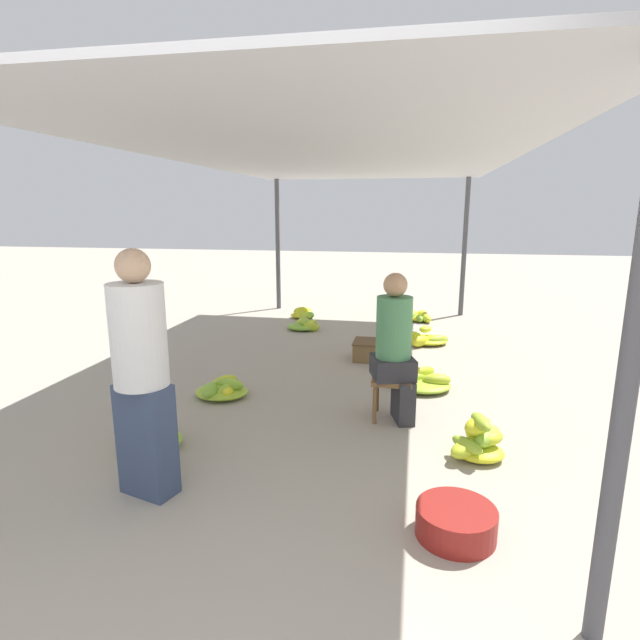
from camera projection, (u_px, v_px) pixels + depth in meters
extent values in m
plane|color=#A39989|center=(204.00, 635.00, 2.13)|extent=(40.00, 40.00, 0.00)
cylinder|color=#4C4C51|center=(628.00, 379.00, 1.87)|extent=(0.08, 0.08, 2.31)
cylinder|color=#4C4C51|center=(278.00, 245.00, 8.98)|extent=(0.08, 0.08, 2.31)
cylinder|color=#4C4C51|center=(464.00, 248.00, 8.38)|extent=(0.08, 0.08, 2.31)
cube|color=#B2B2B7|center=(339.00, 156.00, 5.17)|extent=(3.65, 7.19, 0.04)
cube|color=#384766|center=(147.00, 440.00, 3.14)|extent=(0.39, 0.28, 0.73)
cylinder|color=white|center=(138.00, 335.00, 2.99)|extent=(0.41, 0.41, 0.63)
sphere|color=tan|center=(133.00, 266.00, 2.90)|extent=(0.21, 0.21, 0.21)
cube|color=brown|center=(392.00, 379.00, 4.28)|extent=(0.34, 0.34, 0.04)
cylinder|color=brown|center=(375.00, 405.00, 4.21)|extent=(0.04, 0.04, 0.33)
cylinder|color=brown|center=(407.00, 407.00, 4.16)|extent=(0.04, 0.04, 0.33)
cylinder|color=brown|center=(377.00, 393.00, 4.48)|extent=(0.04, 0.04, 0.33)
cylinder|color=brown|center=(408.00, 395.00, 4.43)|extent=(0.04, 0.04, 0.33)
cube|color=#2D2D33|center=(403.00, 400.00, 4.27)|extent=(0.22, 0.33, 0.37)
cube|color=#2D2D33|center=(393.00, 367.00, 4.26)|extent=(0.42, 0.42, 0.18)
cylinder|color=#4C8C59|center=(394.00, 327.00, 4.18)|extent=(0.37, 0.37, 0.52)
sphere|color=tan|center=(395.00, 285.00, 4.10)|extent=(0.20, 0.20, 0.20)
cylinder|color=maroon|center=(456.00, 522.00, 2.76)|extent=(0.44, 0.44, 0.17)
ellipsoid|color=#A7C72E|center=(144.00, 424.00, 3.81)|extent=(0.28, 0.22, 0.09)
ellipsoid|color=#78B437|center=(160.00, 423.00, 3.95)|extent=(0.28, 0.21, 0.13)
ellipsoid|color=#9AC231|center=(157.00, 428.00, 3.76)|extent=(0.31, 0.34, 0.14)
ellipsoid|color=#78B437|center=(141.00, 425.00, 3.81)|extent=(0.33, 0.23, 0.12)
ellipsoid|color=yellow|center=(148.00, 449.00, 3.68)|extent=(0.34, 0.13, 0.10)
ellipsoid|color=#9CC330|center=(135.00, 445.00, 3.67)|extent=(0.23, 0.15, 0.11)
ellipsoid|color=yellow|center=(143.00, 432.00, 3.80)|extent=(0.15, 0.29, 0.13)
ellipsoid|color=#88BB34|center=(152.00, 440.00, 3.83)|extent=(0.46, 0.40, 0.10)
ellipsoid|color=#82B835|center=(210.00, 391.00, 4.77)|extent=(0.23, 0.33, 0.14)
ellipsoid|color=#C8D428|center=(224.00, 382.00, 5.06)|extent=(0.26, 0.32, 0.14)
ellipsoid|color=#8CBC33|center=(230.00, 384.00, 4.82)|extent=(0.31, 0.14, 0.12)
ellipsoid|color=#95C031|center=(229.00, 390.00, 4.81)|extent=(0.26, 0.33, 0.15)
ellipsoid|color=#A3C62F|center=(215.00, 389.00, 4.82)|extent=(0.32, 0.21, 0.09)
ellipsoid|color=yellow|center=(227.00, 390.00, 4.80)|extent=(0.23, 0.31, 0.10)
ellipsoid|color=#9CC330|center=(222.00, 392.00, 4.85)|extent=(0.51, 0.45, 0.10)
ellipsoid|color=#ACC92D|center=(302.00, 316.00, 8.26)|extent=(0.24, 0.26, 0.10)
ellipsoid|color=#75B337|center=(310.00, 314.00, 8.36)|extent=(0.26, 0.33, 0.11)
ellipsoid|color=#A5C62F|center=(306.00, 316.00, 8.26)|extent=(0.23, 0.20, 0.09)
ellipsoid|color=#CDD627|center=(305.00, 312.00, 8.42)|extent=(0.31, 0.21, 0.10)
ellipsoid|color=#C6D329|center=(302.00, 314.00, 8.36)|extent=(0.35, 0.32, 0.14)
ellipsoid|color=yellow|center=(302.00, 311.00, 8.37)|extent=(0.33, 0.26, 0.14)
ellipsoid|color=yellow|center=(302.00, 315.00, 8.38)|extent=(0.39, 0.34, 0.10)
ellipsoid|color=#AECA2D|center=(311.00, 327.00, 7.44)|extent=(0.26, 0.12, 0.14)
ellipsoid|color=#AECA2D|center=(309.00, 323.00, 7.60)|extent=(0.28, 0.29, 0.10)
ellipsoid|color=#C8D428|center=(303.00, 323.00, 7.72)|extent=(0.28, 0.28, 0.15)
ellipsoid|color=#BDD02A|center=(309.00, 324.00, 7.60)|extent=(0.22, 0.27, 0.11)
ellipsoid|color=#94C032|center=(304.00, 321.00, 7.55)|extent=(0.14, 0.28, 0.11)
ellipsoid|color=#7BB636|center=(303.00, 326.00, 7.56)|extent=(0.48, 0.42, 0.10)
ellipsoid|color=#87BA34|center=(411.00, 317.00, 8.13)|extent=(0.25, 0.30, 0.15)
ellipsoid|color=#82B835|center=(419.00, 318.00, 8.05)|extent=(0.17, 0.28, 0.11)
ellipsoid|color=#C2D229|center=(426.00, 318.00, 8.04)|extent=(0.21, 0.30, 0.13)
ellipsoid|color=yellow|center=(414.00, 315.00, 8.27)|extent=(0.25, 0.27, 0.15)
ellipsoid|color=yellow|center=(423.00, 313.00, 8.22)|extent=(0.17, 0.32, 0.10)
ellipsoid|color=yellow|center=(418.00, 318.00, 8.16)|extent=(0.41, 0.36, 0.10)
ellipsoid|color=#BCCF2B|center=(466.00, 449.00, 3.61)|extent=(0.31, 0.33, 0.13)
ellipsoid|color=#BED02A|center=(492.00, 438.00, 3.63)|extent=(0.23, 0.24, 0.09)
ellipsoid|color=yellow|center=(478.00, 426.00, 3.64)|extent=(0.27, 0.29, 0.14)
ellipsoid|color=yellow|center=(476.00, 434.00, 3.72)|extent=(0.17, 0.28, 0.10)
ellipsoid|color=#A0C430|center=(481.00, 422.00, 3.59)|extent=(0.17, 0.30, 0.09)
ellipsoid|color=#98C131|center=(467.00, 445.00, 3.59)|extent=(0.26, 0.28, 0.09)
ellipsoid|color=#8CBC33|center=(487.00, 436.00, 3.67)|extent=(0.30, 0.37, 0.13)
ellipsoid|color=yellow|center=(479.00, 452.00, 3.64)|extent=(0.36, 0.32, 0.10)
ellipsoid|color=#79B536|center=(404.00, 383.00, 5.07)|extent=(0.22, 0.35, 0.10)
ellipsoid|color=#C4D329|center=(423.00, 372.00, 5.13)|extent=(0.30, 0.28, 0.12)
ellipsoid|color=#93BF32|center=(413.00, 382.00, 5.07)|extent=(0.21, 0.34, 0.13)
ellipsoid|color=#ABC92D|center=(417.00, 377.00, 5.09)|extent=(0.27, 0.27, 0.11)
ellipsoid|color=#B4CC2C|center=(437.00, 380.00, 5.01)|extent=(0.31, 0.21, 0.13)
ellipsoid|color=#9DC330|center=(421.00, 384.00, 5.06)|extent=(0.60, 0.52, 0.10)
ellipsoid|color=#AECA2D|center=(438.00, 340.00, 6.68)|extent=(0.35, 0.31, 0.14)
ellipsoid|color=yellow|center=(432.00, 338.00, 6.79)|extent=(0.15, 0.25, 0.10)
ellipsoid|color=#C6D429|center=(425.00, 329.00, 6.80)|extent=(0.23, 0.25, 0.09)
ellipsoid|color=#C3D229|center=(412.00, 336.00, 6.85)|extent=(0.28, 0.22, 0.12)
ellipsoid|color=yellow|center=(420.00, 341.00, 6.60)|extent=(0.32, 0.35, 0.14)
ellipsoid|color=yellow|center=(427.00, 340.00, 6.78)|extent=(0.55, 0.48, 0.10)
cube|color=brown|center=(370.00, 351.00, 6.05)|extent=(0.39, 0.39, 0.21)
cube|color=brown|center=(371.00, 342.00, 6.02)|extent=(0.41, 0.41, 0.02)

